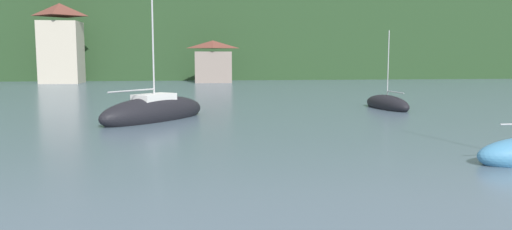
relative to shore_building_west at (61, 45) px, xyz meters
name	(u,v)px	position (x,y,z in m)	size (l,w,h in m)	color
wooded_hillside	(328,38)	(47.18, 32.08, 2.19)	(352.00, 46.66, 38.51)	#264223
shore_building_west	(61,45)	(0.00, 0.00, 0.00)	(5.64, 5.35, 11.26)	#BCB29E
shore_building_westcentral	(213,62)	(21.48, -0.94, -2.50)	(5.54, 3.38, 6.10)	gray
sailboat_far_3	(155,112)	(16.59, -44.09, -4.96)	(7.03, 7.85, 9.01)	black
sailboat_far_5	(387,104)	(33.04, -39.32, -5.14)	(2.39, 5.69, 6.09)	black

